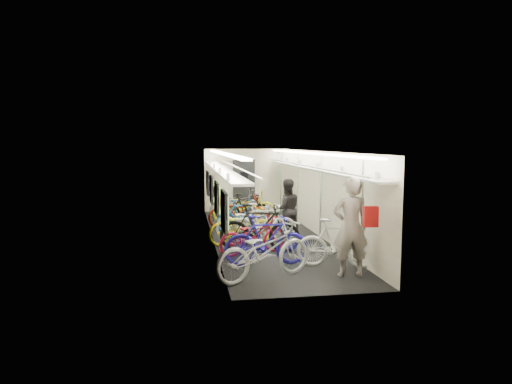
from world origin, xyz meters
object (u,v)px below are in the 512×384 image
object	(u,v)px
bicycle_1	(266,240)
passenger_mid	(287,209)
passenger_near	(350,227)
backpack	(371,217)
bicycle_0	(264,251)

from	to	relation	value
bicycle_1	passenger_mid	bearing A→B (deg)	-21.49
bicycle_1	passenger_near	world-z (taller)	passenger_near
passenger_mid	backpack	distance (m)	4.24
bicycle_1	passenger_mid	size ratio (longest dim) A/B	1.10
bicycle_0	passenger_mid	bearing A→B (deg)	-43.58
backpack	passenger_near	bearing A→B (deg)	111.92
bicycle_0	backpack	distance (m)	2.10
passenger_near	backpack	world-z (taller)	passenger_near
passenger_near	passenger_mid	distance (m)	3.62
bicycle_1	backpack	bearing A→B (deg)	-134.03
bicycle_0	passenger_near	distance (m)	1.76
bicycle_0	passenger_near	bearing A→B (deg)	-115.85
bicycle_0	bicycle_1	bearing A→B (deg)	-36.91
passenger_near	backpack	distance (m)	0.68
bicycle_0	passenger_mid	distance (m)	3.76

